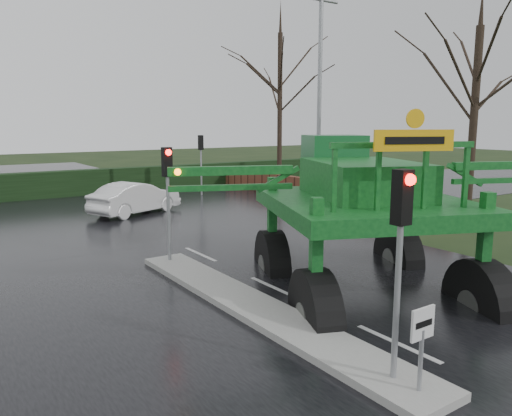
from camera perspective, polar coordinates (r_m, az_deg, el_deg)
ground at (r=10.33m, az=15.82°, el=-14.76°), size 140.00×140.00×0.00m
road_main at (r=18.03m, az=-9.37°, el=-3.95°), size 14.00×80.00×0.02m
road_cross at (r=23.49m, az=-15.61°, el=-1.00°), size 80.00×12.00×0.02m
median_island at (r=11.54m, az=-0.23°, el=-11.28°), size 1.20×10.00×0.16m
hedge_row at (r=31.00m, az=-20.50°, el=2.65°), size 44.00×0.90×1.50m
brick_wall at (r=28.49m, az=4.72°, el=2.36°), size 0.40×20.00×1.20m
keep_left_sign at (r=8.12m, az=18.45°, el=-13.67°), size 0.50×0.07×1.35m
traffic_signal_near at (r=7.96m, az=16.22°, el=-2.46°), size 0.26×0.33×3.52m
traffic_signal_mid at (r=14.80m, az=-10.07°, el=3.24°), size 0.26×0.33×3.52m
traffic_signal_far at (r=29.43m, az=-6.33°, el=6.46°), size 0.26×0.33×3.52m
street_light_right at (r=23.78m, az=6.72°, el=13.90°), size 3.85×0.30×10.00m
tree_right_near at (r=22.32m, az=23.77°, el=11.40°), size 5.60×5.60×9.64m
tree_right_far at (r=33.82m, az=2.75°, el=13.54°), size 7.00×7.00×12.05m
crop_sprayer at (r=10.70m, az=6.55°, el=1.28°), size 9.35×7.57×5.62m
white_sedan at (r=24.06m, az=-13.53°, el=-0.68°), size 4.78×3.17×1.49m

